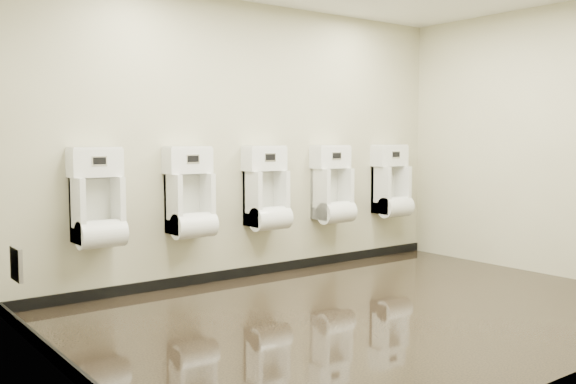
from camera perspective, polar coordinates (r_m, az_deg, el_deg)
name	(u,v)px	position (r m, az deg, el deg)	size (l,w,h in m)	color
ground	(372,311)	(5.44, 7.46, -10.45)	(5.00, 3.50, 0.00)	black
back_wall	(253,141)	(6.61, -3.11, 4.54)	(5.00, 0.02, 2.80)	#B9B692
left_wall	(62,143)	(3.93, -19.42, 4.12)	(0.02, 3.50, 2.80)	#B9B692
right_wall	(546,141)	(7.23, 21.92, 4.23)	(0.02, 3.50, 2.80)	#B9B692
tile_overlay_left	(63,143)	(3.93, -19.36, 4.12)	(0.01, 3.50, 2.80)	silver
skirting_back	(254,271)	(6.75, -3.00, -7.00)	(5.00, 0.02, 0.10)	black
skirting_left	(71,370)	(4.16, -18.73, -14.79)	(0.02, 3.50, 0.10)	black
access_panel	(16,264)	(5.17, -23.00, -5.93)	(0.04, 0.25, 0.25)	#9E9EA3
urinal_0	(98,205)	(5.73, -16.55, -1.13)	(0.45, 0.34, 0.84)	silver
urinal_1	(190,199)	(6.09, -8.68, -0.64)	(0.45, 0.34, 0.84)	silver
urinal_2	(267,194)	(6.55, -1.89, -0.21)	(0.45, 0.34, 0.84)	silver
urinal_3	(333,190)	(7.10, 4.01, 0.17)	(0.45, 0.34, 0.84)	silver
urinal_4	(392,186)	(7.74, 9.21, 0.50)	(0.45, 0.34, 0.84)	silver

